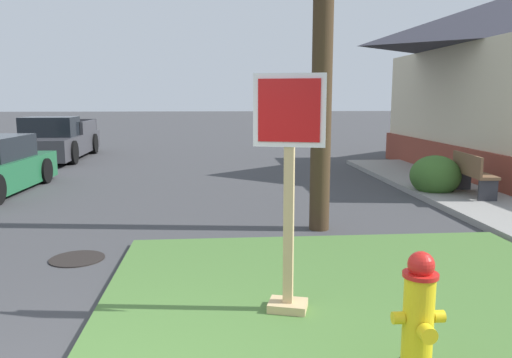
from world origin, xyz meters
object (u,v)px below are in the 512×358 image
stop_sign (289,203)px  manhole_cover (77,259)px  pickup_truck_charcoal (57,141)px  street_bench (472,173)px  fire_hydrant (418,318)px

stop_sign → manhole_cover: stop_sign is taller
pickup_truck_charcoal → street_bench: pickup_truck_charcoal is taller
stop_sign → manhole_cover: 3.37m
manhole_cover → stop_sign: bearing=-38.5°
stop_sign → pickup_truck_charcoal: stop_sign is taller
fire_hydrant → stop_sign: (-0.77, 1.20, 0.60)m
pickup_truck_charcoal → street_bench: bearing=-36.9°
stop_sign → fire_hydrant: bearing=-57.5°
fire_hydrant → manhole_cover: (-3.26, 3.18, -0.52)m
pickup_truck_charcoal → street_bench: 13.38m
stop_sign → street_bench: (4.57, 5.22, -0.55)m
manhole_cover → pickup_truck_charcoal: 11.86m
pickup_truck_charcoal → street_bench: size_ratio=3.71×
manhole_cover → street_bench: 7.79m
fire_hydrant → manhole_cover: 4.58m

